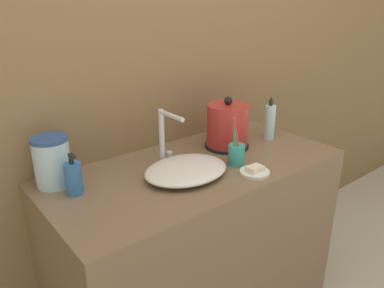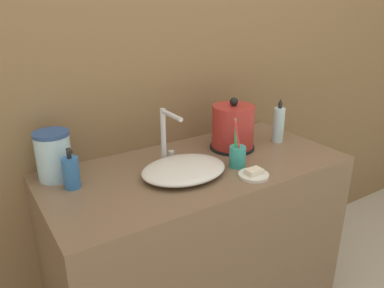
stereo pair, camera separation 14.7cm
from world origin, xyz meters
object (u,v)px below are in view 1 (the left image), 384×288
toothbrush_cup (236,154)px  water_pitcher (52,161)px  faucet (165,134)px  electric_kettle (227,127)px  lotion_bottle (73,178)px  shampoo_bottle (270,121)px

toothbrush_cup → water_pitcher: toothbrush_cup is taller
faucet → toothbrush_cup: bearing=-40.4°
faucet → water_pitcher: (-0.42, 0.10, -0.04)m
electric_kettle → lotion_bottle: (-0.72, 0.01, -0.03)m
faucet → toothbrush_cup: (0.22, -0.19, -0.08)m
toothbrush_cup → lotion_bottle: size_ratio=1.35×
water_pitcher → faucet: bearing=-13.6°
shampoo_bottle → water_pitcher: 1.00m
faucet → toothbrush_cup: size_ratio=1.12×
faucet → water_pitcher: bearing=166.4°
lotion_bottle → water_pitcher: size_ratio=0.82×
toothbrush_cup → electric_kettle: bearing=57.1°
faucet → water_pitcher: 0.43m
faucet → lotion_bottle: faucet is taller
lotion_bottle → shampoo_bottle: (0.95, -0.06, 0.03)m
toothbrush_cup → water_pitcher: size_ratio=1.11×
water_pitcher → lotion_bottle: bearing=-75.0°
electric_kettle → toothbrush_cup: size_ratio=1.16×
lotion_bottle → water_pitcher: bearing=105.0°
faucet → shampoo_bottle: faucet is taller
faucet → toothbrush_cup: faucet is taller
electric_kettle → shampoo_bottle: (0.24, -0.05, -0.01)m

